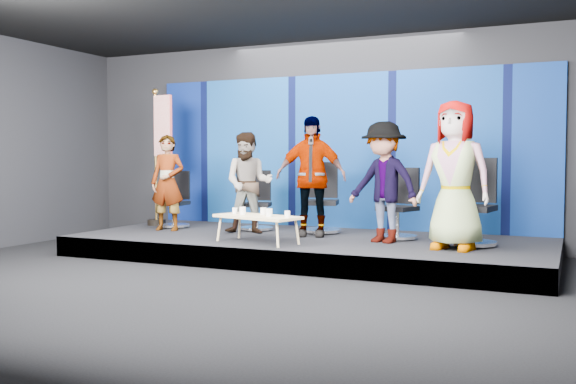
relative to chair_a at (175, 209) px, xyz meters
The scene contains 21 objects.
ground 3.89m from the chair_a, 47.39° to the right, with size 10.00×10.00×0.00m, color black.
room_walls 4.25m from the chair_a, 47.39° to the right, with size 10.02×8.02×3.51m.
riser 2.67m from the chair_a, ahead, with size 7.00×3.00×0.30m, color black.
backdrop 3.00m from the chair_a, 23.27° to the left, with size 7.00×0.08×2.60m, color #061050.
chair_a is the anchor object (origin of this frame).
panelist_a 0.68m from the chair_a, 69.33° to the right, with size 0.57×0.37×1.56m, color black.
chair_b 1.49m from the chair_a, ahead, with size 0.69×0.69×0.98m.
panelist_b 1.68m from the chair_a, 10.93° to the right, with size 0.77×0.60×1.59m, color black.
chair_c 2.60m from the chair_a, ahead, with size 0.76×0.76×1.12m.
panelist_c 2.68m from the chair_a, ahead, with size 1.06×0.44×1.81m, color black.
chair_d 3.91m from the chair_a, ahead, with size 0.74×0.74×1.04m.
panelist_d 3.87m from the chair_a, ahead, with size 1.09×0.63×1.69m, color black.
chair_e 5.01m from the chair_a, ahead, with size 0.76×0.76×1.19m.
panelist_e 4.93m from the chair_a, ahead, with size 0.94×0.61×1.92m, color black.
coffee_table 2.54m from the chair_a, 29.40° to the right, with size 1.34×0.84×0.38m.
mug_a 2.10m from the chair_a, 31.97° to the right, with size 0.07×0.07×0.08m, color white.
mug_b 2.31m from the chair_a, 31.66° to the right, with size 0.09×0.09×0.11m, color white.
mug_c 2.50m from the chair_a, 26.31° to the right, with size 0.08×0.08×0.10m, color white.
mug_d 2.78m from the chair_a, 28.67° to the right, with size 0.09×0.09×0.11m, color white.
mug_e 3.03m from the chair_a, 26.25° to the right, with size 0.07×0.07×0.09m, color white.
flag_stand 1.03m from the chair_a, 164.10° to the left, with size 0.54×0.32×2.40m.
Camera 1 is at (3.64, -6.35, 1.48)m, focal length 40.00 mm.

